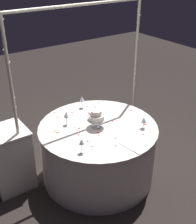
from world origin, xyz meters
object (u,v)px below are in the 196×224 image
Objects in this scene: wine_glass_4 at (144,120)px; wine_glass_2 at (96,109)px; wine_glass_1 at (82,99)px; wine_glass_3 at (82,142)px; tiered_cake at (96,117)px; cake_knife at (131,149)px; main_table at (98,151)px; side_table at (10,159)px; decorative_arch at (81,69)px; wine_glass_0 at (66,115)px.

wine_glass_2 is at bearing 119.06° from wine_glass_4.
wine_glass_3 is (-0.57, -0.88, -0.00)m from wine_glass_1.
wine_glass_1 is 1.03× the size of wine_glass_2.
wine_glass_2 and wine_glass_3 have the same top height.
tiered_cake is 1.39× the size of wine_glass_2.
wine_glass_1 is 0.59× the size of cake_knife.
wine_glass_3 is at bearing 150.19° from cake_knife.
cake_knife reaches higher than main_table.
side_table is at bearing 153.82° from tiered_cake.
wine_glass_1 is at bearing 3.06° from side_table.
wine_glass_3 is at bearing -56.27° from side_table.
decorative_arch reaches higher than side_table.
wine_glass_2 reaches higher than main_table.
wine_glass_1 reaches higher than wine_glass_3.
wine_glass_0 reaches higher than wine_glass_1.
side_table is 3.47× the size of tiered_cake.
main_table is 0.75m from wine_glass_1.
wine_glass_3 is at bearing -135.85° from wine_glass_2.
wine_glass_0 is 1.09× the size of wine_glass_2.
wine_glass_0 is at bearing -16.97° from side_table.
tiered_cake is at bearing 176.31° from main_table.
cake_knife is (0.03, -0.61, -0.14)m from tiered_cake.
decorative_arch is 0.60m from tiered_cake.
cake_knife is (1.01, -1.09, 0.36)m from side_table.
cake_knife is at bearing -89.46° from decorative_arch.
wine_glass_1 is 1.05m from wine_glass_3.
cake_knife is (-0.11, -0.82, -0.12)m from wine_glass_2.
cake_knife is (0.01, -0.95, -0.64)m from decorative_arch.
wine_glass_0 is at bearing 172.49° from wine_glass_2.
wine_glass_4 reaches higher than cake_knife.
main_table is at bearing 90.76° from cake_knife.
tiered_cake is 0.25m from wine_glass_2.
wine_glass_3 is at bearing 179.19° from wine_glass_4.
wine_glass_3 is at bearing -122.74° from wine_glass_1.
wine_glass_3 is at bearing -143.06° from main_table.
wine_glass_1 is (0.41, 0.28, -0.01)m from wine_glass_0.
wine_glass_0 reaches higher than wine_glass_4.
wine_glass_2 is at bearing 44.15° from wine_glass_3.
wine_glass_2 is (1.12, -0.27, 0.47)m from side_table.
tiered_cake is (-0.02, -0.35, -0.49)m from decorative_arch.
wine_glass_0 reaches higher than main_table.
tiered_cake is 0.55m from wine_glass_3.
cake_knife is at bearing -70.97° from wine_glass_0.
wine_glass_2 is 0.83m from cake_knife.
wine_glass_1 is at bearing 59.12° from decorative_arch.
decorative_arch is at bearing 90.16° from main_table.
wine_glass_1 is 0.33m from wine_glass_2.
decorative_arch is 0.55m from wine_glass_2.
wine_glass_0 is 1.21× the size of wine_glass_4.
wine_glass_0 reaches higher than side_table.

